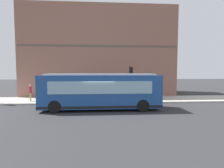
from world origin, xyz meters
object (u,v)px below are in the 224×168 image
Objects in this scene: traffic_light_near_corner at (131,77)px; newspaper_vending_box at (45,98)px; pedestrian_near_hydrant at (134,89)px; city_bus_nearside at (101,91)px; fire_hydrant at (87,97)px; pedestrian_walking_along_curb at (30,92)px.

newspaper_vending_box is (0.06, 8.82, -2.09)m from traffic_light_near_corner.
city_bus_nearside is at bearing 145.46° from pedestrian_near_hydrant.
traffic_light_near_corner is 5.18m from fire_hydrant.
city_bus_nearside is at bearing -160.46° from fire_hydrant.
fire_hydrant is at bearing 109.17° from pedestrian_near_hydrant.
city_bus_nearside is 11.16× the size of newspaper_vending_box.
newspaper_vending_box is at bearing 61.12° from city_bus_nearside.
newspaper_vending_box is at bearing -112.49° from pedestrian_walking_along_curb.
city_bus_nearside is at bearing -118.88° from newspaper_vending_box.
city_bus_nearside is 13.57× the size of fire_hydrant.
pedestrian_near_hydrant is (5.91, -4.07, -0.41)m from city_bus_nearside.
fire_hydrant is 0.82× the size of newspaper_vending_box.
traffic_light_near_corner is at bearing -94.14° from pedestrian_walking_along_curb.
city_bus_nearside reaches higher than pedestrian_walking_along_curb.
city_bus_nearside reaches higher than newspaper_vending_box.
pedestrian_walking_along_curb is at bearing 62.53° from city_bus_nearside.
pedestrian_near_hydrant is at bearing -79.58° from pedestrian_walking_along_curb.
pedestrian_walking_along_curb is at bearing 67.51° from newspaper_vending_box.
fire_hydrant is 5.85m from pedestrian_near_hydrant.
pedestrian_near_hydrant is at bearing -34.54° from city_bus_nearside.
pedestrian_near_hydrant is 1.91× the size of newspaper_vending_box.
newspaper_vending_box is (3.12, 5.65, -0.95)m from city_bus_nearside.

